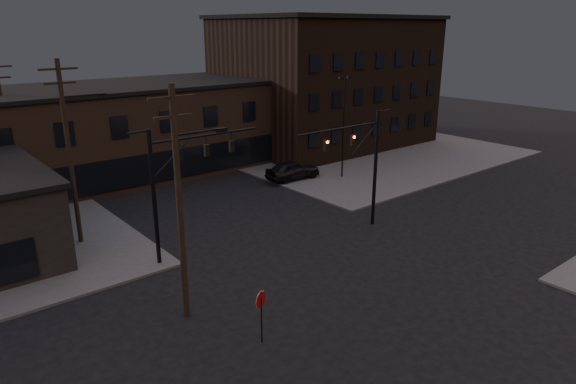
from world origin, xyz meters
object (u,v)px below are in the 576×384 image
object	(u,v)px
traffic_signal_far	(174,178)
parked_car_lot_b	(309,148)
parked_car_lot_a	(293,170)
car_crossing	(138,174)
stop_sign	(261,305)
traffic_signal_near	(364,158)

from	to	relation	value
traffic_signal_far	parked_car_lot_b	world-z (taller)	traffic_signal_far
parked_car_lot_a	parked_car_lot_b	distance (m)	9.15
parked_car_lot_b	traffic_signal_far	bearing A→B (deg)	103.84
traffic_signal_far	car_crossing	bearing A→B (deg)	74.09
traffic_signal_far	parked_car_lot_b	size ratio (longest dim) A/B	1.56
stop_sign	parked_car_lot_b	bearing A→B (deg)	44.85
parked_car_lot_a	car_crossing	distance (m)	13.78
traffic_signal_near	parked_car_lot_b	size ratio (longest dim) A/B	1.56
traffic_signal_near	traffic_signal_far	bearing A→B (deg)	163.83
car_crossing	parked_car_lot_b	bearing A→B (deg)	-12.05
traffic_signal_near	stop_sign	xyz separation A→B (m)	(-13.36, -6.49, -3.09)
traffic_signal_near	parked_car_lot_b	world-z (taller)	traffic_signal_near
traffic_signal_far	car_crossing	world-z (taller)	traffic_signal_far
parked_car_lot_a	parked_car_lot_b	world-z (taller)	parked_car_lot_a
traffic_signal_near	traffic_signal_far	world-z (taller)	same
parked_car_lot_a	parked_car_lot_b	size ratio (longest dim) A/B	0.99
stop_sign	traffic_signal_near	bearing A→B (deg)	25.90
stop_sign	car_crossing	xyz separation A→B (m)	(5.99, 26.50, -1.03)
car_crossing	traffic_signal_near	bearing A→B (deg)	-73.91
traffic_signal_far	parked_car_lot_b	bearing A→B (deg)	31.52
traffic_signal_near	traffic_signal_far	xyz separation A→B (m)	(-12.07, 3.50, 0.08)
stop_sign	parked_car_lot_a	world-z (taller)	stop_sign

